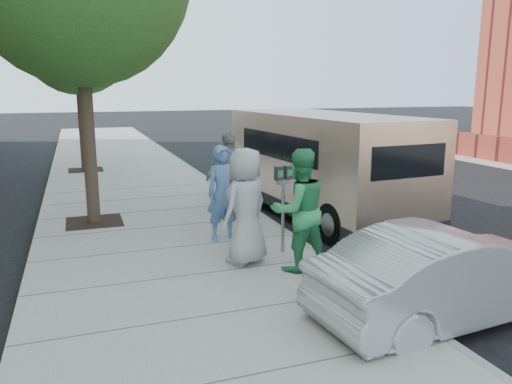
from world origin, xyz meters
TOP-DOWN VIEW (x-y plane):
  - ground at (0.00, 0.00)m, footprint 120.00×120.00m
  - sidewalk at (-1.00, 0.00)m, footprint 5.00×60.00m
  - curb_face at (1.44, 0.00)m, footprint 0.12×60.00m
  - tree_far at (-2.25, 10.00)m, footprint 3.92×3.80m
  - parking_meter at (0.85, -0.93)m, footprint 0.34×0.16m
  - van at (2.97, 1.84)m, footprint 2.70×6.81m
  - sedan at (2.00, -3.91)m, footprint 4.02×1.72m
  - person_officer at (0.06, 0.18)m, footprint 0.71×0.50m
  - person_green_shirt at (0.74, -1.83)m, footprint 1.00×0.80m
  - person_gray_shirt at (0.04, -1.24)m, footprint 1.15×1.03m
  - person_striped_polo at (0.65, 1.68)m, footprint 1.23×0.70m

SIDE VIEW (x-z plane):
  - ground at x=0.00m, z-range 0.00..0.00m
  - sidewalk at x=-1.00m, z-range 0.00..0.15m
  - curb_face at x=1.44m, z-range -0.01..0.15m
  - sedan at x=2.00m, z-range 0.00..1.29m
  - person_officer at x=0.06m, z-range 0.15..2.00m
  - person_gray_shirt at x=0.04m, z-range 0.15..2.12m
  - person_striped_polo at x=0.65m, z-range 0.15..2.14m
  - person_green_shirt at x=0.74m, z-range 0.15..2.15m
  - parking_meter at x=0.85m, z-range 0.50..2.08m
  - van at x=2.97m, z-range 0.07..2.55m
  - tree_far at x=-2.25m, z-range 1.64..8.13m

